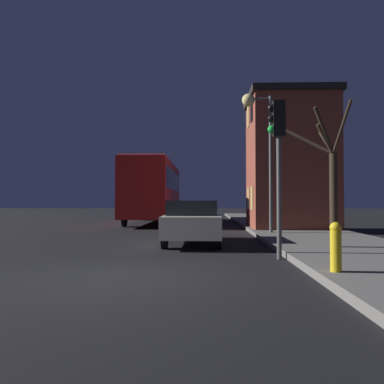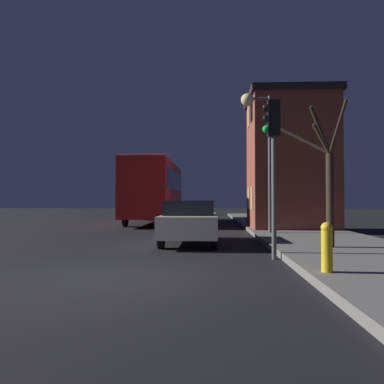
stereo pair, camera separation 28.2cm
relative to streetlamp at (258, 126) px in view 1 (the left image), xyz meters
The scene contains 9 objects.
ground_plane 9.98m from the streetlamp, 115.28° to the right, with size 120.00×120.00×0.00m, color black.
brick_building 3.68m from the streetlamp, 56.24° to the left, with size 4.06×3.86×6.43m.
streetlamp is the anchor object (origin of this frame).
traffic_light 6.07m from the streetlamp, 93.47° to the right, with size 0.43×0.24×3.98m.
bare_tree 5.41m from the streetlamp, 74.22° to the right, with size 1.58×2.38×3.86m.
bus 10.47m from the streetlamp, 121.97° to the left, with size 2.56×10.52×3.88m.
car_near_lane 5.22m from the streetlamp, 135.06° to the right, with size 1.79×4.33×1.46m.
car_mid_lane 7.76m from the streetlamp, 112.59° to the left, with size 1.86×4.69×1.44m.
fire_hydrant 9.20m from the streetlamp, 88.64° to the right, with size 0.21×0.21×0.91m.
Camera 1 is at (1.60, -7.21, 1.47)m, focal length 35.00 mm.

